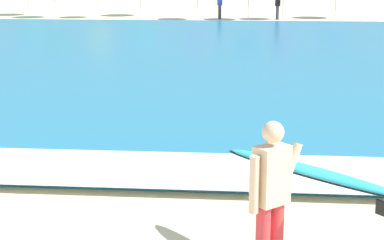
% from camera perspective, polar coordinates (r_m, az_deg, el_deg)
% --- Properties ---
extents(sea, '(120.00, 28.00, 0.14)m').
position_cam_1_polar(sea, '(22.82, -3.32, 6.14)').
color(sea, teal).
rests_on(sea, ground).
extents(surf_foam, '(120.00, 1.76, 0.01)m').
position_cam_1_polar(surf_foam, '(10.00, -14.12, -4.11)').
color(surf_foam, white).
rests_on(surf_foam, sea).
extents(surfer_with_board, '(1.85, 2.04, 1.73)m').
position_cam_1_polar(surfer_with_board, '(6.36, 8.83, -5.97)').
color(surfer_with_board, red).
rests_on(surfer_with_board, ground).
extents(beachgoer_near_row_left, '(0.32, 0.20, 1.58)m').
position_cam_1_polar(beachgoer_near_row_left, '(39.22, 2.59, 10.56)').
color(beachgoer_near_row_left, '#383842').
rests_on(beachgoer_near_row_left, ground).
extents(beachgoer_near_row_mid, '(0.32, 0.20, 1.58)m').
position_cam_1_polar(beachgoer_near_row_mid, '(38.96, 7.94, 10.42)').
color(beachgoer_near_row_mid, '#383842').
rests_on(beachgoer_near_row_mid, ground).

